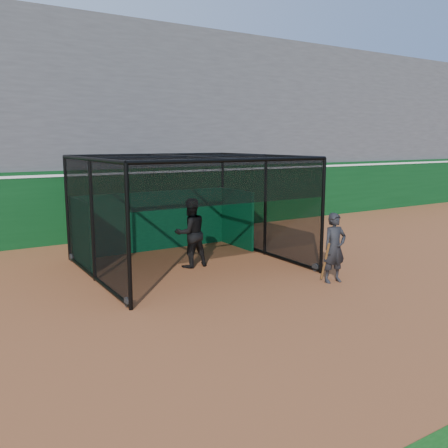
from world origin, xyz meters
TOP-DOWN VIEW (x-y plane):
  - ground at (0.00, 0.00)m, footprint 120.00×120.00m
  - outfield_wall at (0.00, 8.50)m, footprint 50.00×0.50m
  - grandstand at (0.00, 12.27)m, footprint 50.00×7.85m
  - batting_cage at (-0.10, 3.49)m, footprint 5.42×5.10m
  - batter at (-0.07, 3.38)m, footprint 0.95×0.75m
  - on_deck_player at (2.27, 0.20)m, footprint 0.68×0.49m

SIDE VIEW (x-z plane):
  - ground at x=0.00m, z-range 0.00..0.00m
  - on_deck_player at x=2.27m, z-range 0.00..1.74m
  - batter at x=-0.07m, z-range 0.00..1.93m
  - outfield_wall at x=0.00m, z-range 0.04..2.54m
  - batting_cage at x=-0.10m, z-range 0.00..3.05m
  - grandstand at x=0.00m, z-range 0.00..8.95m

